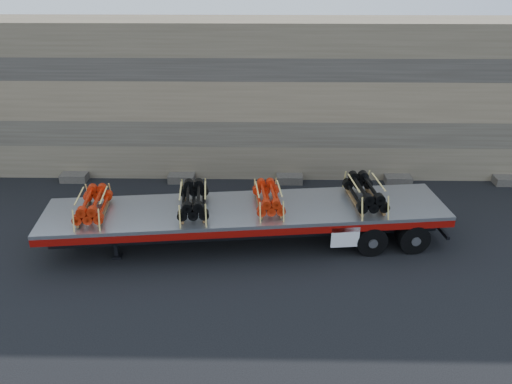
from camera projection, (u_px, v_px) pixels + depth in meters
The scene contains 7 objects.
ground at pixel (242, 234), 18.92m from camera, with size 120.00×120.00×0.00m, color black.
rock_wall at pixel (247, 98), 23.22m from camera, with size 44.00×3.00×7.00m, color #7A6B54.
trailer at pixel (247, 225), 18.10m from camera, with size 14.29×2.75×1.43m, color #A4A7AC, non-canonical shape.
bundle_front at pixel (93, 205), 17.20m from camera, with size 1.00×2.00×0.71m, color red, non-canonical shape.
bundle_midfront at pixel (194, 200), 17.47m from camera, with size 1.05×2.10×0.74m, color black, non-canonical shape.
bundle_midrear at pixel (268, 198), 17.70m from camera, with size 0.97×1.93×0.69m, color red, non-canonical shape.
bundle_rear at pixel (365, 193), 17.97m from camera, with size 1.11×2.22×0.79m, color black, non-canonical shape.
Camera 1 is at (0.83, -16.29, 9.73)m, focal length 35.00 mm.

